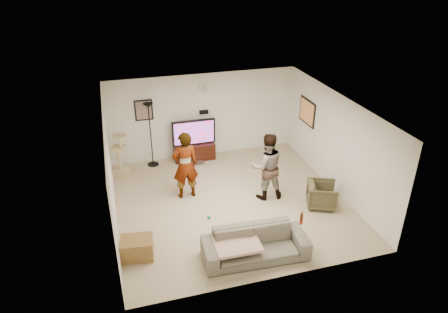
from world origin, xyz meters
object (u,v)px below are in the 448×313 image
object	(u,v)px
side_table	(137,248)
tv	(194,132)
sofa	(255,244)
person_right	(267,166)
beer_bottle	(301,219)
cat_tree	(119,155)
armchair	(322,195)
floor_lamp	(151,135)
tv_stand	(194,151)
person_left	(185,165)

from	to	relation	value
side_table	tv	bearing A→B (deg)	62.42
tv	sofa	size ratio (longest dim) A/B	0.60
person_right	beer_bottle	size ratio (longest dim) A/B	6.89
side_table	cat_tree	bearing A→B (deg)	91.84
armchair	side_table	world-z (taller)	armchair
cat_tree	floor_lamp	bearing A→B (deg)	21.58
cat_tree	person_right	size ratio (longest dim) A/B	0.70
tv_stand	sofa	size ratio (longest dim) A/B	0.56
tv_stand	side_table	bearing A→B (deg)	-117.58
person_left	sofa	xyz separation A→B (m)	(0.88, -2.63, -0.57)
person_right	person_left	bearing A→B (deg)	-12.29
tv	floor_lamp	size ratio (longest dim) A/B	0.67
cat_tree	armchair	world-z (taller)	cat_tree
tv_stand	floor_lamp	size ratio (longest dim) A/B	0.63
side_table	beer_bottle	bearing A→B (deg)	-11.56
tv_stand	cat_tree	xyz separation A→B (m)	(-2.16, -0.38, 0.36)
person_left	sofa	bearing A→B (deg)	105.74
person_left	beer_bottle	world-z (taller)	person_left
tv	person_left	xyz separation A→B (m)	(-0.64, -1.94, 0.01)
tv_stand	floor_lamp	distance (m)	1.41
armchair	person_left	bearing A→B (deg)	89.24
cat_tree	beer_bottle	distance (m)	5.38
floor_lamp	tv_stand	bearing A→B (deg)	0.85
person_right	armchair	xyz separation A→B (m)	(1.14, -0.76, -0.55)
person_right	sofa	size ratio (longest dim) A/B	0.81
tv	armchair	world-z (taller)	tv
armchair	floor_lamp	bearing A→B (deg)	71.10
tv_stand	sofa	bearing A→B (deg)	-86.96
cat_tree	person_left	distance (m)	2.19
tv_stand	person_right	world-z (taller)	person_right
beer_bottle	armchair	xyz separation A→B (m)	(1.20, 1.30, -0.43)
beer_bottle	side_table	size ratio (longest dim) A/B	0.39
beer_bottle	armchair	distance (m)	1.82
tv_stand	beer_bottle	xyz separation A→B (m)	(1.21, -4.58, 0.50)
armchair	tv_stand	bearing A→B (deg)	59.25
person_right	sofa	world-z (taller)	person_right
tv_stand	person_left	distance (m)	2.14
cat_tree	beer_bottle	xyz separation A→B (m)	(3.37, -4.19, 0.14)
floor_lamp	sofa	xyz separation A→B (m)	(1.48, -4.56, -0.62)
cat_tree	beer_bottle	bearing A→B (deg)	-51.21
floor_lamp	person_left	world-z (taller)	floor_lamp
tv_stand	tv	size ratio (longest dim) A/B	0.93
cat_tree	person_left	xyz separation A→B (m)	(1.52, -1.56, 0.27)
tv	floor_lamp	bearing A→B (deg)	-179.15
tv	side_table	size ratio (longest dim) A/B	1.97
tv_stand	person_right	bearing A→B (deg)	-63.22
tv	side_table	world-z (taller)	tv
armchair	tv	bearing A→B (deg)	59.25
sofa	side_table	bearing A→B (deg)	166.98
tv	sofa	bearing A→B (deg)	-86.96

